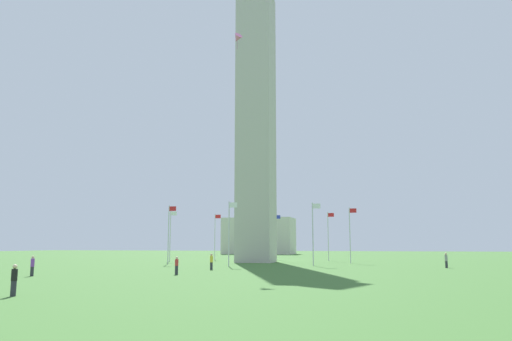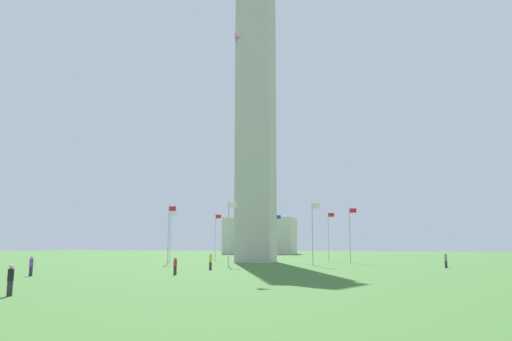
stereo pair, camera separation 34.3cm
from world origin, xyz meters
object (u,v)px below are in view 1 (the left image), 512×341
object	(u,v)px
flagpole_sw	(169,232)
flagpole_se	(215,235)
flagpole_n	(350,233)
flagpole_w	(229,231)
person_yellow_shirt	(211,262)
flagpole_e	(275,235)
person_purple_shirt	(32,266)
flagpole_ne	(328,234)
distant_building	(259,236)
person_red_shirt	(177,266)
flagpole_s	(171,234)
kite_pink_delta	(237,38)
obelisk_monument	(256,106)
flagpole_nw	(313,231)
person_gray_shirt	(446,260)
person_black_shirt	(14,280)

from	to	relation	value
flagpole_sw	flagpole_se	bearing A→B (deg)	90.00
flagpole_n	flagpole_se	distance (m)	26.31
flagpole_w	person_yellow_shirt	size ratio (longest dim) A/B	4.72
flagpole_e	person_purple_shirt	bearing A→B (deg)	-102.31
flagpole_n	flagpole_sw	world-z (taller)	same
flagpole_ne	distant_building	xyz separation A→B (m)	(-24.74, 52.76, 0.61)
flagpole_se	person_yellow_shirt	bearing A→B (deg)	-72.00
person_red_shirt	distant_building	xyz separation A→B (m)	(-14.90, 94.22, 4.26)
flagpole_se	person_purple_shirt	world-z (taller)	flagpole_se
flagpole_e	flagpole_s	distance (m)	20.14
flagpole_e	flagpole_s	world-z (taller)	same
person_yellow_shirt	distant_building	world-z (taller)	distant_building
person_red_shirt	kite_pink_delta	distance (m)	29.56
obelisk_monument	flagpole_w	xyz separation A→B (m)	(0.06, -14.24, -20.21)
flagpole_se	flagpole_nw	world-z (taller)	same
flagpole_nw	person_gray_shirt	bearing A→B (deg)	-6.97
person_yellow_shirt	flagpole_w	bearing A→B (deg)	-30.91
obelisk_monument	person_gray_shirt	distance (m)	37.15
obelisk_monument	distant_building	xyz separation A→B (m)	(-14.61, 62.83, -19.60)
flagpole_s	flagpole_w	xyz separation A→B (m)	(14.24, -14.24, 0.00)
flagpole_se	distant_building	xyz separation A→B (m)	(-4.60, 52.76, 0.61)
flagpole_ne	person_yellow_shirt	world-z (taller)	flagpole_ne
flagpole_sw	kite_pink_delta	world-z (taller)	kite_pink_delta
flagpole_ne	flagpole_e	size ratio (longest dim) A/B	1.00
flagpole_se	kite_pink_delta	bearing A→B (deg)	-67.07
obelisk_monument	flagpole_se	world-z (taller)	obelisk_monument
flagpole_n	kite_pink_delta	size ratio (longest dim) A/B	3.90
kite_pink_delta	flagpole_s	bearing A→B (deg)	130.75
flagpole_ne	flagpole_s	bearing A→B (deg)	-157.50
obelisk_monument	person_yellow_shirt	xyz separation A→B (m)	(0.54, -22.40, -23.81)
flagpole_se	flagpole_w	xyz separation A→B (m)	(10.07, -24.31, 0.00)
flagpole_ne	flagpole_sw	world-z (taller)	same
flagpole_w	kite_pink_delta	size ratio (longest dim) A/B	3.90
flagpole_w	person_purple_shirt	world-z (taller)	flagpole_w
flagpole_sw	person_purple_shirt	size ratio (longest dim) A/B	4.64
flagpole_n	distant_building	xyz separation A→B (m)	(-28.91, 62.83, 0.61)
flagpole_n	person_black_shirt	world-z (taller)	flagpole_n
flagpole_sw	person_gray_shirt	world-z (taller)	flagpole_sw
flagpole_w	distant_building	xyz separation A→B (m)	(-14.67, 77.07, 0.61)
person_purple_shirt	distant_building	world-z (taller)	distant_building
person_purple_shirt	distant_building	distance (m)	99.43
flagpole_w	person_purple_shirt	size ratio (longest dim) A/B	4.64
flagpole_se	flagpole_sw	size ratio (longest dim) A/B	1.00
flagpole_e	person_purple_shirt	size ratio (longest dim) A/B	4.64
flagpole_n	flagpole_se	bearing A→B (deg)	157.50
person_yellow_shirt	distant_building	distance (m)	86.66
obelisk_monument	person_red_shirt	xyz separation A→B (m)	(0.29, -31.39, -23.85)
flagpole_sw	distant_building	world-z (taller)	distant_building
flagpole_n	person_red_shirt	distance (m)	34.57
person_purple_shirt	person_yellow_shirt	size ratio (longest dim) A/B	1.02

